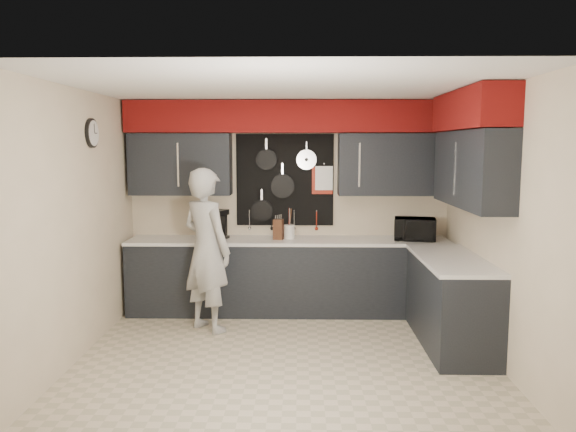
{
  "coord_description": "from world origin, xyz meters",
  "views": [
    {
      "loc": [
        0.13,
        -5.31,
        2.06
      ],
      "look_at": [
        0.01,
        0.5,
        1.32
      ],
      "focal_mm": 35.0,
      "sensor_mm": 36.0,
      "label": 1
    }
  ],
  "objects_px": {
    "knife_block": "(278,229)",
    "person": "(207,250)",
    "utensil_crock": "(289,232)",
    "coffee_maker": "(218,224)",
    "microwave": "(415,229)"
  },
  "relations": [
    {
      "from": "knife_block",
      "to": "person",
      "type": "xyz_separation_m",
      "value": [
        -0.77,
        -0.65,
        -0.13
      ]
    },
    {
      "from": "knife_block",
      "to": "person",
      "type": "height_order",
      "value": "person"
    },
    {
      "from": "microwave",
      "to": "knife_block",
      "type": "xyz_separation_m",
      "value": [
        -1.65,
        0.02,
        -0.01
      ]
    },
    {
      "from": "utensil_crock",
      "to": "coffee_maker",
      "type": "distance_m",
      "value": 0.87
    },
    {
      "from": "microwave",
      "to": "utensil_crock",
      "type": "bearing_deg",
      "value": -172.79
    },
    {
      "from": "utensil_crock",
      "to": "person",
      "type": "height_order",
      "value": "person"
    },
    {
      "from": "knife_block",
      "to": "utensil_crock",
      "type": "height_order",
      "value": "knife_block"
    },
    {
      "from": "microwave",
      "to": "knife_block",
      "type": "height_order",
      "value": "microwave"
    },
    {
      "from": "utensil_crock",
      "to": "knife_block",
      "type": "bearing_deg",
      "value": -155.96
    },
    {
      "from": "knife_block",
      "to": "utensil_crock",
      "type": "distance_m",
      "value": 0.15
    },
    {
      "from": "knife_block",
      "to": "utensil_crock",
      "type": "relative_size",
      "value": 1.43
    },
    {
      "from": "coffee_maker",
      "to": "knife_block",
      "type": "bearing_deg",
      "value": 15.21
    },
    {
      "from": "utensil_crock",
      "to": "person",
      "type": "xyz_separation_m",
      "value": [
        -0.9,
        -0.71,
        -0.1
      ]
    },
    {
      "from": "coffee_maker",
      "to": "person",
      "type": "xyz_separation_m",
      "value": [
        -0.03,
        -0.7,
        -0.2
      ]
    },
    {
      "from": "utensil_crock",
      "to": "coffee_maker",
      "type": "relative_size",
      "value": 0.48
    }
  ]
}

